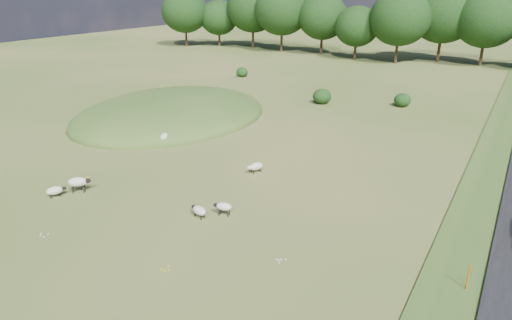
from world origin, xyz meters
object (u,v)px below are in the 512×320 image
(sheep_0, at_px, (55,191))
(sheep_2, at_px, (78,182))
(sheep_1, at_px, (256,166))
(sheep_4, at_px, (165,137))
(sheep_5, at_px, (223,207))
(sheep_3, at_px, (199,210))
(marker_post, at_px, (468,279))

(sheep_0, distance_m, sheep_2, 1.33)
(sheep_0, xyz_separation_m, sheep_1, (8.06, 9.08, 0.02))
(sheep_0, bearing_deg, sheep_1, -11.91)
(sheep_4, height_order, sheep_5, sheep_4)
(sheep_2, distance_m, sheep_3, 8.09)
(sheep_3, xyz_separation_m, sheep_4, (-9.42, 8.02, 0.23))
(marker_post, xyz_separation_m, sheep_2, (-21.01, -1.68, 0.06))
(sheep_2, height_order, sheep_4, sheep_2)
(sheep_2, xyz_separation_m, sheep_3, (8.00, 1.16, -0.25))
(sheep_1, distance_m, sheep_4, 8.94)
(marker_post, xyz_separation_m, sheep_4, (-22.44, 7.50, 0.03))
(marker_post, bearing_deg, sheep_4, 161.51)
(sheep_2, relative_size, sheep_5, 1.17)
(marker_post, distance_m, sheep_3, 13.02)
(marker_post, relative_size, sheep_4, 0.92)
(sheep_1, bearing_deg, sheep_0, -16.20)
(sheep_3, relative_size, sheep_5, 1.08)
(sheep_0, relative_size, sheep_2, 0.90)
(marker_post, distance_m, sheep_4, 23.66)
(sheep_3, distance_m, sheep_5, 1.30)
(sheep_0, height_order, sheep_5, sheep_5)
(sheep_2, bearing_deg, sheep_5, -27.60)
(sheep_0, bearing_deg, marker_post, -52.90)
(sheep_1, distance_m, sheep_2, 10.88)
(sheep_1, relative_size, sheep_3, 1.05)
(sheep_4, bearing_deg, sheep_2, 169.96)
(sheep_2, bearing_deg, sheep_0, -159.38)
(marker_post, height_order, sheep_1, marker_post)
(sheep_1, distance_m, sheep_3, 6.81)
(sheep_4, distance_m, sheep_5, 12.66)
(sheep_0, distance_m, sheep_1, 12.14)
(sheep_1, height_order, sheep_2, sheep_2)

